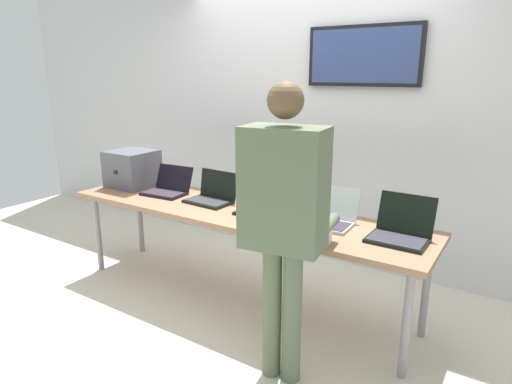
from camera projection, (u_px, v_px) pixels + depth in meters
ground at (238, 299)px, 3.52m from camera, size 8.00×8.00×0.04m
back_wall at (307, 115)px, 4.06m from camera, size 8.00×0.11×2.71m
workbench at (237, 216)px, 3.33m from camera, size 2.93×0.70×0.74m
equipment_box at (132, 169)px, 3.97m from camera, size 0.39×0.38×0.33m
laptop_station_0 at (168, 188)px, 3.75m from camera, size 0.38×0.34×0.22m
laptop_station_1 at (212, 195)px, 3.51m from camera, size 0.38×0.29×0.24m
laptop_station_2 at (264, 204)px, 3.26m from camera, size 0.32×0.33×0.27m
laptop_station_3 at (327, 215)px, 3.02m from camera, size 0.39×0.37×0.23m
laptop_station_4 at (401, 230)px, 2.72m from camera, size 0.36×0.34×0.26m
person at (284, 210)px, 2.35m from camera, size 0.49×0.63×1.71m
coffee_mug at (326, 235)px, 2.67m from camera, size 0.07×0.07×0.10m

